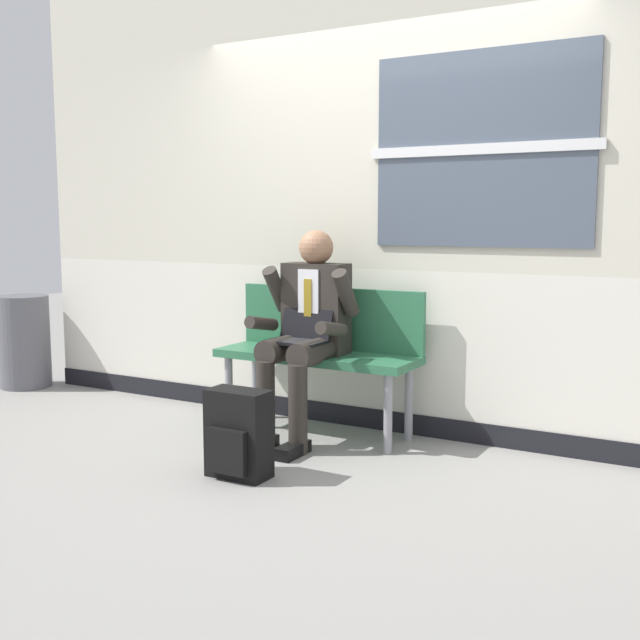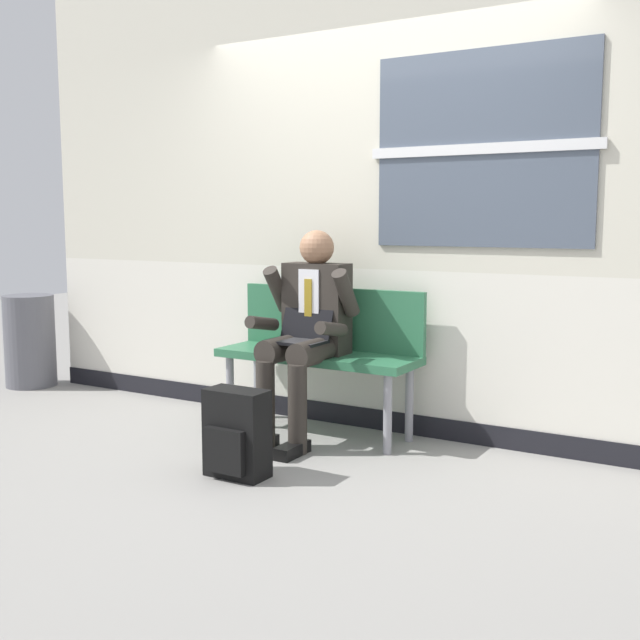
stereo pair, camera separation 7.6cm
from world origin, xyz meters
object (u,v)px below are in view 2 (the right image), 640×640
object	(u,v)px
bench_with_person	(323,345)
person_seated	(306,328)
backpack	(236,434)
trash_bin	(30,341)

from	to	relation	value
bench_with_person	person_seated	size ratio (longest dim) A/B	1.01
bench_with_person	backpack	distance (m)	1.03
bench_with_person	trash_bin	xyz separation A→B (m)	(-2.71, -0.02, -0.19)
person_seated	bench_with_person	bearing A→B (deg)	90.00
bench_with_person	backpack	world-z (taller)	bench_with_person
bench_with_person	person_seated	world-z (taller)	person_seated
person_seated	trash_bin	world-z (taller)	person_seated
bench_with_person	backpack	xyz separation A→B (m)	(0.05, -0.97, -0.33)
backpack	trash_bin	world-z (taller)	trash_bin
bench_with_person	trash_bin	distance (m)	2.72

